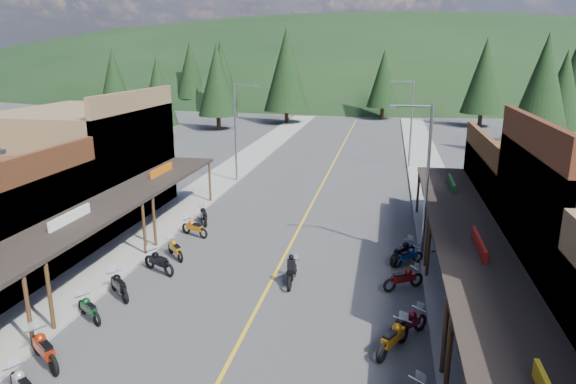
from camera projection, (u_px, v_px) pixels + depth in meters
The scene contains 35 objects.
ground at pixel (250, 322), 20.52m from camera, with size 220.00×220.00×0.00m, color #38383A.
centerline at pixel (318, 192), 39.46m from camera, with size 0.15×90.00×0.01m, color gold.
sidewalk_west at pixel (210, 186), 41.05m from camera, with size 3.40×94.00×0.15m, color gray.
sidewalk_east at pixel (435, 197), 37.83m from camera, with size 3.40×94.00×0.15m, color gray.
shop_west_3 at pixel (87, 164), 32.84m from camera, with size 10.90×10.20×8.20m.
shop_east_3 at pixel (546, 202), 28.01m from camera, with size 10.90×10.20×6.20m.
streetlight_1 at pixel (237, 128), 41.46m from camera, with size 2.16×0.18×8.00m.
streetlight_2 at pixel (424, 176), 25.63m from camera, with size 2.16×0.18×8.00m.
streetlight_3 at pixel (410, 120), 46.46m from camera, with size 2.16×0.18×8.00m.
ridge_hill at pixel (372, 89), 148.34m from camera, with size 310.00×140.00×60.00m, color black.
pine_0 at pixel (114, 77), 84.91m from camera, with size 5.04×5.04×11.00m.
pine_1 at pixel (221, 71), 89.33m from camera, with size 5.88×5.88×12.50m.
pine_2 at pixel (287, 69), 75.18m from camera, with size 6.72×6.72×14.00m.
pine_3 at pixel (384, 78), 80.56m from camera, with size 5.04×5.04×11.00m.
pine_4 at pixel (484, 76), 72.09m from camera, with size 5.88×5.88×12.50m.
pine_7 at pixel (191, 70), 96.49m from camera, with size 5.88×5.88×12.50m.
pine_8 at pixel (158, 91), 60.89m from camera, with size 4.48×4.48×10.00m.
pine_9 at pixel (563, 90), 57.01m from camera, with size 4.93×4.93×10.80m.
pine_10 at pixel (217, 80), 69.40m from camera, with size 5.38×5.38×11.60m.
pine_11 at pixel (543, 86), 50.91m from camera, with size 5.82×5.82×12.40m.
bike_west_6 at pixel (44, 348), 17.52m from camera, with size 0.77×2.31×1.32m, color #A8240C, non-canonical shape.
bike_west_7 at pixel (89, 308), 20.52m from camera, with size 0.63×1.88×1.08m, color #0C3C1D, non-canonical shape.
bike_west_8 at pixel (119, 285), 22.45m from camera, with size 0.69×2.08×1.19m, color black, non-canonical shape.
bike_west_9 at pixel (159, 261), 24.94m from camera, with size 0.71×2.14×1.22m, color black, non-canonical shape.
bike_west_10 at pixel (175, 248), 26.75m from camera, with size 0.65×1.94×1.11m, color #C77E0E, non-canonical shape.
bike_west_11 at pixel (194, 227), 29.92m from camera, with size 0.66×1.99×1.14m, color #B9600D, non-canonical shape.
bike_west_12 at pixel (204, 215), 32.14m from camera, with size 0.68×2.04×1.17m, color black, non-canonical shape.
bike_east_7 at pixel (393, 337), 18.26m from camera, with size 0.74×2.22×1.27m, color #9F600B, non-canonical shape.
bike_east_8 at pixel (407, 323), 19.27m from camera, with size 0.70×2.10×1.20m, color maroon, non-canonical shape.
bike_east_9 at pixel (404, 278), 23.17m from camera, with size 0.68×2.05×1.17m, color maroon, non-canonical shape.
bike_east_10 at pixel (408, 256), 25.83m from camera, with size 0.62×1.85×1.06m, color navy, non-canonical shape.
bike_east_11 at pixel (403, 251), 26.19m from camera, with size 0.73×2.18×1.25m, color black, non-canonical shape.
rider_on_bike at pixel (292, 272), 23.69m from camera, with size 0.76×2.09×1.57m.
pedestrian_east_a at pixel (476, 383), 15.11m from camera, with size 0.62×0.41×1.70m, color #261E2E.
pedestrian_east_b at pixel (436, 235), 27.18m from camera, with size 0.89×0.51×1.84m, color #4F3932.
Camera 1 is at (5.03, -17.79, 10.42)m, focal length 32.00 mm.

